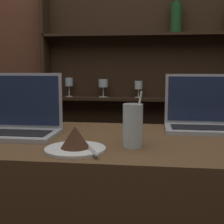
# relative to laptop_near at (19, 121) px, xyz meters

# --- Properties ---
(back_wall) EXTENTS (7.00, 0.06, 2.70)m
(back_wall) POSITION_rel_laptop_near_xyz_m (0.38, 1.27, 0.29)
(back_wall) COLOR brown
(back_wall) RESTS_ON ground_plane
(back_shelf) EXTENTS (1.46, 0.18, 1.89)m
(back_shelf) POSITION_rel_laptop_near_xyz_m (0.45, 1.19, -0.08)
(back_shelf) COLOR #332114
(back_shelf) RESTS_ON ground_plane
(laptop_near) EXTENTS (0.33, 0.21, 0.25)m
(laptop_near) POSITION_rel_laptop_near_xyz_m (0.00, 0.00, 0.00)
(laptop_near) COLOR #ADADB2
(laptop_near) RESTS_ON bar_counter
(laptop_far) EXTENTS (0.33, 0.21, 0.25)m
(laptop_far) POSITION_rel_laptop_near_xyz_m (0.77, 0.21, -0.00)
(laptop_far) COLOR #ADADB2
(laptop_far) RESTS_ON bar_counter
(cake_plate) EXTENTS (0.21, 0.21, 0.08)m
(cake_plate) POSITION_rel_laptop_near_xyz_m (0.29, -0.21, -0.03)
(cake_plate) COLOR white
(cake_plate) RESTS_ON bar_counter
(water_glass) EXTENTS (0.07, 0.07, 0.20)m
(water_glass) POSITION_rel_laptop_near_xyz_m (0.48, -0.14, 0.02)
(water_glass) COLOR silver
(water_glass) RESTS_ON bar_counter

